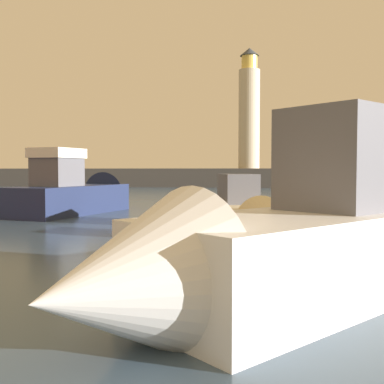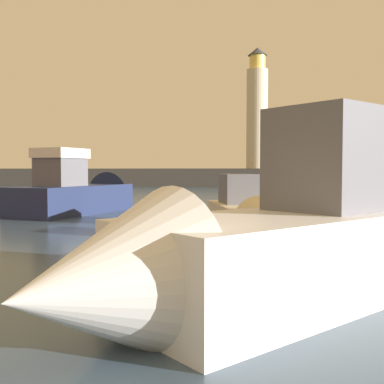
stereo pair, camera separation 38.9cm
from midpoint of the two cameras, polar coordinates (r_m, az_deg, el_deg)
name	(u,v)px [view 1 (the left image)]	position (r m, az deg, el deg)	size (l,w,h in m)	color
ground_plane	(190,203)	(28.96, -0.68, -1.39)	(220.00, 220.00, 0.00)	#384C60
breakwater	(224,178)	(56.48, 3.75, 1.75)	(78.24, 5.15, 2.23)	#423F3D
lighthouse	(249,112)	(56.73, 6.80, 9.72)	(2.51, 2.51, 14.29)	beige
motorboat_0	(280,246)	(7.13, 9.12, -6.53)	(6.99, 7.51, 3.47)	white
motorboat_1	(249,214)	(15.77, 6.25, -2.67)	(3.39, 6.53, 2.29)	beige
motorboat_3	(85,194)	(23.82, -13.44, -0.19)	(4.43, 8.80, 3.55)	#1E284C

